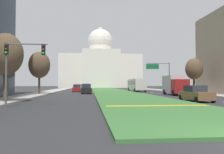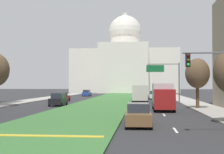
{
  "view_description": "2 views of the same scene",
  "coord_description": "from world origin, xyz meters",
  "px_view_note": "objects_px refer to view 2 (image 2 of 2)",
  "views": [
    {
      "loc": [
        -5.26,
        -7.27,
        1.86
      ],
      "look_at": [
        -0.39,
        43.78,
        3.33
      ],
      "focal_mm": 37.8,
      "sensor_mm": 36.0,
      "label": 1
    },
    {
      "loc": [
        6.12,
        -6.65,
        3.13
      ],
      "look_at": [
        1.63,
        40.25,
        4.21
      ],
      "focal_mm": 49.36,
      "sensor_mm": 36.0,
      "label": 2
    }
  ],
  "objects_px": {
    "capitol_building": "(125,66)",
    "sedan_far_horizon": "(153,95)",
    "sedan_midblock": "(58,100)",
    "box_truck_delivery": "(163,96)",
    "overhead_guide_sign": "(167,75)",
    "sedan_distant": "(62,97)",
    "sedan_very_far": "(87,93)",
    "city_bus": "(140,92)",
    "sedan_lead_stopped": "(138,115)",
    "street_tree_right_mid": "(197,74)",
    "traffic_light_near_right": "(222,73)"
  },
  "relations": [
    {
      "from": "overhead_guide_sign",
      "to": "box_truck_delivery",
      "type": "height_order",
      "value": "overhead_guide_sign"
    },
    {
      "from": "street_tree_right_mid",
      "to": "sedan_very_far",
      "type": "height_order",
      "value": "street_tree_right_mid"
    },
    {
      "from": "sedan_far_horizon",
      "to": "box_truck_delivery",
      "type": "xyz_separation_m",
      "value": [
        0.08,
        -27.6,
        0.87
      ]
    },
    {
      "from": "traffic_light_near_right",
      "to": "sedan_lead_stopped",
      "type": "xyz_separation_m",
      "value": [
        -5.13,
        4.05,
        -3.0
      ]
    },
    {
      "from": "box_truck_delivery",
      "to": "city_bus",
      "type": "bearing_deg",
      "value": 98.76
    },
    {
      "from": "sedan_midblock",
      "to": "sedan_very_far",
      "type": "distance_m",
      "value": 35.24
    },
    {
      "from": "overhead_guide_sign",
      "to": "sedan_midblock",
      "type": "height_order",
      "value": "overhead_guide_sign"
    },
    {
      "from": "sedan_distant",
      "to": "sedan_far_horizon",
      "type": "relative_size",
      "value": 0.97
    },
    {
      "from": "box_truck_delivery",
      "to": "sedan_distant",
      "type": "bearing_deg",
      "value": 134.57
    },
    {
      "from": "sedan_lead_stopped",
      "to": "capitol_building",
      "type": "bearing_deg",
      "value": 93.65
    },
    {
      "from": "capitol_building",
      "to": "sedan_midblock",
      "type": "relative_size",
      "value": 8.54
    },
    {
      "from": "sedan_very_far",
      "to": "city_bus",
      "type": "height_order",
      "value": "city_bus"
    },
    {
      "from": "overhead_guide_sign",
      "to": "sedan_very_far",
      "type": "height_order",
      "value": "overhead_guide_sign"
    },
    {
      "from": "overhead_guide_sign",
      "to": "box_truck_delivery",
      "type": "distance_m",
      "value": 12.79
    },
    {
      "from": "overhead_guide_sign",
      "to": "sedan_lead_stopped",
      "type": "xyz_separation_m",
      "value": [
        -4.26,
        -25.96,
        -3.84
      ]
    },
    {
      "from": "traffic_light_near_right",
      "to": "sedan_far_horizon",
      "type": "distance_m",
      "value": 45.42
    },
    {
      "from": "street_tree_right_mid",
      "to": "sedan_midblock",
      "type": "height_order",
      "value": "street_tree_right_mid"
    },
    {
      "from": "sedan_lead_stopped",
      "to": "sedan_distant",
      "type": "xyz_separation_m",
      "value": [
        -13.9,
        30.53,
        0.02
      ]
    },
    {
      "from": "traffic_light_near_right",
      "to": "sedan_very_far",
      "type": "height_order",
      "value": "traffic_light_near_right"
    },
    {
      "from": "overhead_guide_sign",
      "to": "sedan_lead_stopped",
      "type": "height_order",
      "value": "overhead_guide_sign"
    },
    {
      "from": "capitol_building",
      "to": "sedan_far_horizon",
      "type": "xyz_separation_m",
      "value": [
        8.58,
        -50.84,
        -9.21
      ]
    },
    {
      "from": "city_bus",
      "to": "capitol_building",
      "type": "bearing_deg",
      "value": 95.56
    },
    {
      "from": "traffic_light_near_right",
      "to": "overhead_guide_sign",
      "type": "xyz_separation_m",
      "value": [
        -0.86,
        30.01,
        0.84
      ]
    },
    {
      "from": "sedan_far_horizon",
      "to": "box_truck_delivery",
      "type": "relative_size",
      "value": 0.72
    },
    {
      "from": "capitol_building",
      "to": "city_bus",
      "type": "height_order",
      "value": "capitol_building"
    },
    {
      "from": "box_truck_delivery",
      "to": "street_tree_right_mid",
      "type": "bearing_deg",
      "value": 28.89
    },
    {
      "from": "overhead_guide_sign",
      "to": "sedan_distant",
      "type": "bearing_deg",
      "value": 165.88
    },
    {
      "from": "city_bus",
      "to": "sedan_very_far",
      "type": "bearing_deg",
      "value": 120.25
    },
    {
      "from": "traffic_light_near_right",
      "to": "sedan_far_horizon",
      "type": "bearing_deg",
      "value": 93.07
    },
    {
      "from": "street_tree_right_mid",
      "to": "sedan_far_horizon",
      "type": "xyz_separation_m",
      "value": [
        -4.53,
        25.15,
        -3.64
      ]
    },
    {
      "from": "street_tree_right_mid",
      "to": "box_truck_delivery",
      "type": "xyz_separation_m",
      "value": [
        -4.45,
        -2.46,
        -2.77
      ]
    },
    {
      "from": "sedan_midblock",
      "to": "box_truck_delivery",
      "type": "relative_size",
      "value": 0.7
    },
    {
      "from": "capitol_building",
      "to": "city_bus",
      "type": "relative_size",
      "value": 3.5
    },
    {
      "from": "sedan_lead_stopped",
      "to": "sedan_midblock",
      "type": "height_order",
      "value": "sedan_midblock"
    },
    {
      "from": "sedan_midblock",
      "to": "sedan_far_horizon",
      "type": "xyz_separation_m",
      "value": [
        14.44,
        20.95,
        -0.06
      ]
    },
    {
      "from": "capitol_building",
      "to": "overhead_guide_sign",
      "type": "distance_m",
      "value": 67.07
    },
    {
      "from": "traffic_light_near_right",
      "to": "sedan_midblock",
      "type": "relative_size",
      "value": 1.16
    },
    {
      "from": "sedan_lead_stopped",
      "to": "overhead_guide_sign",
      "type": "bearing_deg",
      "value": 80.68
    },
    {
      "from": "capitol_building",
      "to": "sedan_lead_stopped",
      "type": "distance_m",
      "value": 92.7
    },
    {
      "from": "traffic_light_near_right",
      "to": "box_truck_delivery",
      "type": "distance_m",
      "value": 17.93
    },
    {
      "from": "overhead_guide_sign",
      "to": "sedan_lead_stopped",
      "type": "relative_size",
      "value": 1.37
    },
    {
      "from": "capitol_building",
      "to": "overhead_guide_sign",
      "type": "relative_size",
      "value": 5.92
    },
    {
      "from": "street_tree_right_mid",
      "to": "sedan_distant",
      "type": "relative_size",
      "value": 1.42
    },
    {
      "from": "capitol_building",
      "to": "traffic_light_near_right",
      "type": "xyz_separation_m",
      "value": [
        11.0,
        -96.1,
        -6.22
      ]
    },
    {
      "from": "street_tree_right_mid",
      "to": "city_bus",
      "type": "bearing_deg",
      "value": 114.93
    },
    {
      "from": "capitol_building",
      "to": "sedan_far_horizon",
      "type": "relative_size",
      "value": 8.37
    },
    {
      "from": "sedan_midblock",
      "to": "box_truck_delivery",
      "type": "height_order",
      "value": "box_truck_delivery"
    },
    {
      "from": "traffic_light_near_right",
      "to": "overhead_guide_sign",
      "type": "distance_m",
      "value": 30.04
    },
    {
      "from": "sedan_distant",
      "to": "sedan_far_horizon",
      "type": "bearing_deg",
      "value": 32.74
    },
    {
      "from": "sedan_midblock",
      "to": "sedan_lead_stopped",
      "type": "bearing_deg",
      "value": -59.9
    }
  ]
}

